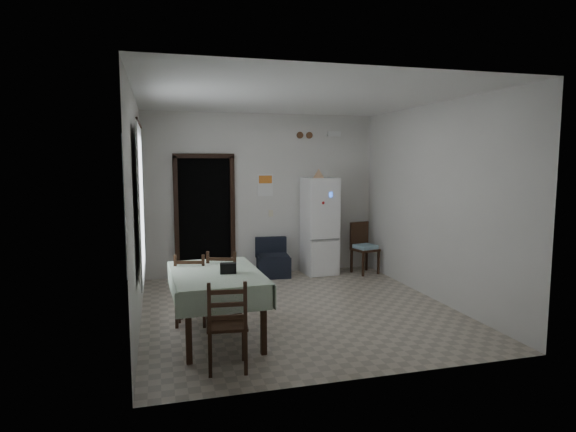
# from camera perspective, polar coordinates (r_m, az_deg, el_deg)

# --- Properties ---
(ground) EXTENTS (4.50, 4.50, 0.00)m
(ground) POSITION_cam_1_polar(r_m,az_deg,el_deg) (6.85, 1.12, -10.91)
(ground) COLOR #A79B88
(ground) RESTS_ON ground
(ceiling) EXTENTS (4.20, 4.50, 0.02)m
(ceiling) POSITION_cam_1_polar(r_m,az_deg,el_deg) (6.59, 1.18, 13.91)
(ceiling) COLOR white
(ceiling) RESTS_ON ground
(wall_back) EXTENTS (4.20, 0.02, 2.90)m
(wall_back) POSITION_cam_1_polar(r_m,az_deg,el_deg) (8.74, -3.03, 2.58)
(wall_back) COLOR silver
(wall_back) RESTS_ON ground
(wall_front) EXTENTS (4.20, 0.02, 2.90)m
(wall_front) POSITION_cam_1_polar(r_m,az_deg,el_deg) (4.46, 9.35, -1.37)
(wall_front) COLOR silver
(wall_front) RESTS_ON ground
(wall_left) EXTENTS (0.02, 4.50, 2.90)m
(wall_left) POSITION_cam_1_polar(r_m,az_deg,el_deg) (6.30, -17.49, 0.72)
(wall_left) COLOR silver
(wall_left) RESTS_ON ground
(wall_right) EXTENTS (0.02, 4.50, 2.90)m
(wall_right) POSITION_cam_1_polar(r_m,az_deg,el_deg) (7.43, 16.88, 1.60)
(wall_right) COLOR silver
(wall_right) RESTS_ON ground
(doorway) EXTENTS (1.06, 0.52, 2.22)m
(doorway) POSITION_cam_1_polar(r_m,az_deg,el_deg) (8.81, -9.98, -0.02)
(doorway) COLOR black
(doorway) RESTS_ON ground
(window_recess) EXTENTS (0.10, 1.20, 1.60)m
(window_recess) POSITION_cam_1_polar(r_m,az_deg,el_deg) (6.10, -18.06, 1.46)
(window_recess) COLOR silver
(window_recess) RESTS_ON ground
(curtain) EXTENTS (0.02, 1.45, 1.85)m
(curtain) POSITION_cam_1_polar(r_m,az_deg,el_deg) (6.09, -17.03, 1.49)
(curtain) COLOR silver
(curtain) RESTS_ON ground
(curtain_rod) EXTENTS (0.02, 1.60, 0.02)m
(curtain_rod) POSITION_cam_1_polar(r_m,az_deg,el_deg) (6.09, -17.24, 10.43)
(curtain_rod) COLOR black
(curtain_rod) RESTS_ON ground
(calendar) EXTENTS (0.28, 0.02, 0.40)m
(calendar) POSITION_cam_1_polar(r_m,az_deg,el_deg) (8.73, -2.70, 3.69)
(calendar) COLOR white
(calendar) RESTS_ON ground
(calendar_image) EXTENTS (0.24, 0.01, 0.14)m
(calendar_image) POSITION_cam_1_polar(r_m,az_deg,el_deg) (8.72, -2.69, 4.35)
(calendar_image) COLOR orange
(calendar_image) RESTS_ON ground
(light_switch) EXTENTS (0.08, 0.02, 0.12)m
(light_switch) POSITION_cam_1_polar(r_m,az_deg,el_deg) (8.79, -2.04, 0.32)
(light_switch) COLOR beige
(light_switch) RESTS_ON ground
(vent_left) EXTENTS (0.12, 0.03, 0.12)m
(vent_left) POSITION_cam_1_polar(r_m,az_deg,el_deg) (8.89, 1.42, 9.56)
(vent_left) COLOR brown
(vent_left) RESTS_ON ground
(vent_right) EXTENTS (0.12, 0.03, 0.12)m
(vent_right) POSITION_cam_1_polar(r_m,az_deg,el_deg) (8.94, 2.54, 9.54)
(vent_right) COLOR brown
(vent_right) RESTS_ON ground
(emergency_light) EXTENTS (0.25, 0.07, 0.09)m
(emergency_light) POSITION_cam_1_polar(r_m,az_deg,el_deg) (9.07, 5.46, 9.66)
(emergency_light) COLOR white
(emergency_light) RESTS_ON ground
(fridge) EXTENTS (0.60, 0.60, 1.75)m
(fridge) POSITION_cam_1_polar(r_m,az_deg,el_deg) (8.76, 3.77, -1.19)
(fridge) COLOR white
(fridge) RESTS_ON ground
(tan_cone) EXTENTS (0.22, 0.22, 0.16)m
(tan_cone) POSITION_cam_1_polar(r_m,az_deg,el_deg) (8.57, 3.65, 5.07)
(tan_cone) COLOR tan
(tan_cone) RESTS_ON fridge
(navy_seat) EXTENTS (0.61, 0.60, 0.68)m
(navy_seat) POSITION_cam_1_polar(r_m,az_deg,el_deg) (8.60, -1.74, -4.94)
(navy_seat) COLOR black
(navy_seat) RESTS_ON ground
(corner_chair) EXTENTS (0.49, 0.49, 0.93)m
(corner_chair) POSITION_cam_1_polar(r_m,az_deg,el_deg) (8.91, 9.12, -3.79)
(corner_chair) COLOR black
(corner_chair) RESTS_ON ground
(dining_table) EXTENTS (1.05, 1.54, 0.78)m
(dining_table) POSITION_cam_1_polar(r_m,az_deg,el_deg) (5.75, -8.45, -10.36)
(dining_table) COLOR #A9BEA3
(dining_table) RESTS_ON ground
(black_bag) EXTENTS (0.19, 0.13, 0.12)m
(black_bag) POSITION_cam_1_polar(r_m,az_deg,el_deg) (5.55, -7.11, -6.15)
(black_bag) COLOR black
(black_bag) RESTS_ON dining_table
(dining_chair_far_left) EXTENTS (0.47, 0.47, 0.92)m
(dining_chair_far_left) POSITION_cam_1_polar(r_m,az_deg,el_deg) (6.25, -11.31, -8.38)
(dining_chair_far_left) COLOR black
(dining_chair_far_left) RESTS_ON ground
(dining_chair_far_right) EXTENTS (0.52, 0.52, 0.93)m
(dining_chair_far_right) POSITION_cam_1_polar(r_m,az_deg,el_deg) (6.32, -7.51, -8.09)
(dining_chair_far_right) COLOR black
(dining_chair_far_right) RESTS_ON ground
(dining_chair_near_head) EXTENTS (0.44, 0.44, 0.92)m
(dining_chair_near_head) POSITION_cam_1_polar(r_m,az_deg,el_deg) (4.89, -7.23, -12.55)
(dining_chair_near_head) COLOR black
(dining_chair_near_head) RESTS_ON ground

